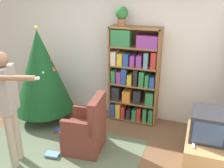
# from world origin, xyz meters

# --- Properties ---
(wall_back) EXTENTS (8.00, 0.10, 2.60)m
(wall_back) POSITION_xyz_m (0.00, 2.02, 1.30)
(wall_back) COLOR silver
(wall_back) RESTS_ON ground_plane
(area_rug) EXTENTS (2.61, 1.72, 0.01)m
(area_rug) POSITION_xyz_m (-0.41, 0.29, 0.00)
(area_rug) COLOR #56664C
(area_rug) RESTS_ON ground_plane
(bookshelf) EXTENTS (0.90, 0.32, 1.77)m
(bookshelf) POSITION_xyz_m (0.44, 1.78, 0.89)
(bookshelf) COLOR brown
(bookshelf) RESTS_ON ground_plane
(tv_stand) EXTENTS (0.52, 0.93, 0.51)m
(tv_stand) POSITION_xyz_m (1.75, 0.77, 0.26)
(tv_stand) COLOR tan
(tv_stand) RESTS_ON ground_plane
(television) EXTENTS (0.45, 0.50, 0.38)m
(television) POSITION_xyz_m (1.75, 0.77, 0.70)
(television) COLOR #28282D
(television) RESTS_ON tv_stand
(game_remote) EXTENTS (0.04, 0.12, 0.02)m
(game_remote) POSITION_xyz_m (1.59, 0.49, 0.52)
(game_remote) COLOR white
(game_remote) RESTS_ON tv_stand
(christmas_tree) EXTENTS (1.11, 1.11, 1.79)m
(christmas_tree) POSITION_xyz_m (-1.16, 1.24, 0.97)
(christmas_tree) COLOR #4C3323
(christmas_tree) RESTS_ON ground_plane
(armchair) EXTENTS (0.62, 0.61, 0.92)m
(armchair) POSITION_xyz_m (0.03, 0.60, 0.32)
(armchair) COLOR brown
(armchair) RESTS_ON ground_plane
(standing_person) EXTENTS (0.71, 0.45, 1.66)m
(standing_person) POSITION_xyz_m (-0.79, -0.02, 0.99)
(standing_person) COLOR #9E937F
(standing_person) RESTS_ON ground_plane
(potted_plant) EXTENTS (0.22, 0.22, 0.33)m
(potted_plant) POSITION_xyz_m (0.20, 1.79, 1.97)
(potted_plant) COLOR #935B38
(potted_plant) RESTS_ON bookshelf
(book_pile_near_tree) EXTENTS (0.21, 0.17, 0.07)m
(book_pile_near_tree) POSITION_xyz_m (-0.63, 0.87, 0.03)
(book_pile_near_tree) COLOR #5B899E
(book_pile_near_tree) RESTS_ON ground_plane
(book_pile_by_chair) EXTENTS (0.23, 0.16, 0.05)m
(book_pile_by_chair) POSITION_xyz_m (-0.39, 0.26, 0.03)
(book_pile_by_chair) COLOR #232328
(book_pile_by_chair) RESTS_ON ground_plane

